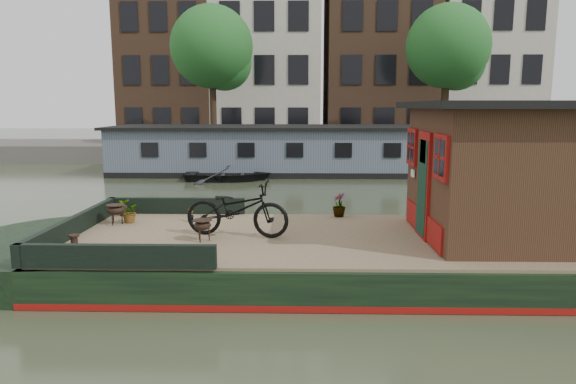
{
  "coord_description": "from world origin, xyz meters",
  "views": [
    {
      "loc": [
        -1.79,
        -9.09,
        2.99
      ],
      "look_at": [
        -2.01,
        0.5,
        1.38
      ],
      "focal_mm": 32.0,
      "sensor_mm": 36.0,
      "label": 1
    }
  ],
  "objects_px": {
    "brazier_front": "(203,230)",
    "dinghy": "(228,172)",
    "bicycle": "(237,209)",
    "cabin": "(525,170)",
    "brazier_rear": "(116,214)"
  },
  "relations": [
    {
      "from": "brazier_front",
      "to": "dinghy",
      "type": "distance_m",
      "value": 11.95
    },
    {
      "from": "bicycle",
      "to": "dinghy",
      "type": "distance_m",
      "value": 11.68
    },
    {
      "from": "brazier_front",
      "to": "bicycle",
      "type": "bearing_deg",
      "value": 32.48
    },
    {
      "from": "cabin",
      "to": "brazier_rear",
      "type": "distance_m",
      "value": 7.77
    },
    {
      "from": "brazier_front",
      "to": "cabin",
      "type": "bearing_deg",
      "value": 3.8
    },
    {
      "from": "bicycle",
      "to": "dinghy",
      "type": "height_order",
      "value": "bicycle"
    },
    {
      "from": "bicycle",
      "to": "brazier_front",
      "type": "height_order",
      "value": "bicycle"
    },
    {
      "from": "cabin",
      "to": "brazier_front",
      "type": "height_order",
      "value": "cabin"
    },
    {
      "from": "cabin",
      "to": "brazier_front",
      "type": "bearing_deg",
      "value": -176.2
    },
    {
      "from": "cabin",
      "to": "brazier_rear",
      "type": "height_order",
      "value": "cabin"
    },
    {
      "from": "dinghy",
      "to": "bicycle",
      "type": "bearing_deg",
      "value": -174.83
    },
    {
      "from": "bicycle",
      "to": "brazier_rear",
      "type": "height_order",
      "value": "bicycle"
    },
    {
      "from": "bicycle",
      "to": "brazier_rear",
      "type": "xyz_separation_m",
      "value": [
        -2.54,
        0.88,
        -0.3
      ]
    },
    {
      "from": "cabin",
      "to": "bicycle",
      "type": "relative_size",
      "value": 2.1
    },
    {
      "from": "cabin",
      "to": "bicycle",
      "type": "bearing_deg",
      "value": -179.81
    }
  ]
}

